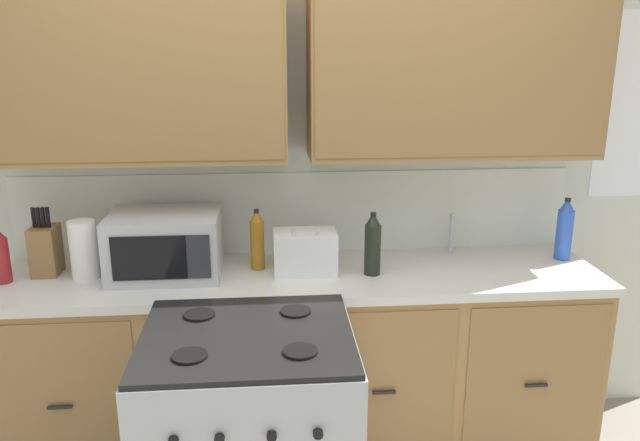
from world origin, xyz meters
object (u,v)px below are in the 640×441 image
Objects in this scene: bottle_blue at (565,230)px; bottle_red at (0,256)px; microwave at (165,244)px; toaster at (305,252)px; paper_towel_roll at (84,250)px; knife_block at (46,249)px; bottle_dark at (373,244)px; bottle_amber at (257,240)px.

bottle_blue is 1.22× the size of bottle_red.
bottle_blue is (1.86, 0.05, 0.01)m from microwave.
paper_towel_roll reaches higher than toaster.
knife_block is 0.18m from bottle_red.
knife_block is 2.39m from bottle_blue.
bottle_dark is (1.26, -0.06, 0.01)m from paper_towel_roll.
microwave is at bearing 177.72° from toaster.
microwave is 1.85× the size of paper_towel_roll.
paper_towel_roll is (-0.97, 0.01, 0.03)m from toaster.
bottle_blue reaches higher than bottle_red.
knife_block is 0.19m from paper_towel_roll.
bottle_blue is (2.21, 0.07, 0.02)m from paper_towel_roll.
microwave is 1.71× the size of toaster.
knife_block is at bearing 179.37° from bottle_amber.
toaster is at bearing -0.59° from paper_towel_roll.
knife_block is at bearing 176.33° from toaster.
bottle_red is 1.10m from bottle_amber.
bottle_amber is (-1.45, -0.01, -0.01)m from bottle_blue.
bottle_blue is 1.45m from bottle_amber.
microwave is at bearing -5.29° from knife_block.
bottle_red is at bearing -175.90° from bottle_amber.
toaster is at bearing -2.28° from microwave.
paper_towel_roll is at bearing 4.17° from bottle_red.
toaster is at bearing -176.47° from bottle_blue.
toaster is 1.00× the size of bottle_amber.
bottle_amber is (0.75, 0.05, 0.01)m from paper_towel_roll.
toaster is at bearing 0.65° from bottle_red.
knife_block is 1.08× the size of bottle_dark.
bottle_blue reaches higher than bottle_amber.
bottle_dark reaches higher than toaster.
bottle_amber is at bearing -0.63° from knife_block.
bottle_dark reaches higher than paper_towel_roll.
microwave is at bearing -178.40° from bottle_blue.
microwave is 1.86m from bottle_blue.
microwave reaches higher than paper_towel_roll.
bottle_amber is (0.40, 0.04, -0.00)m from microwave.
microwave is at bearing 3.26° from bottle_red.
microwave is at bearing -174.48° from bottle_amber.
bottle_dark is (1.45, -0.12, 0.02)m from knife_block.
bottle_amber is at bearing -179.49° from bottle_blue.
microwave is 0.62m from toaster.
bottle_amber is at bearing 167.42° from bottle_dark.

